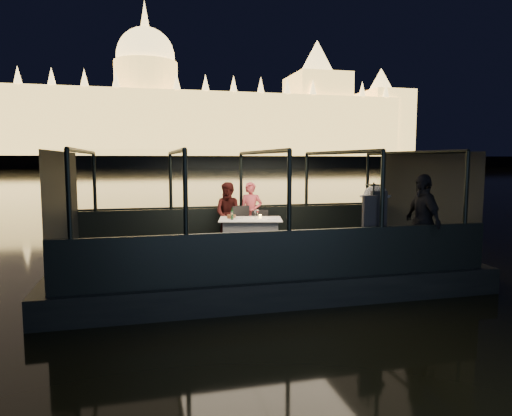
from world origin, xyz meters
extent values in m
plane|color=black|center=(0.00, 80.00, 0.00)|extent=(500.00, 500.00, 0.00)
cube|color=black|center=(0.00, 0.00, 0.00)|extent=(8.60, 4.40, 1.00)
cube|color=black|center=(0.00, 0.00, 0.48)|extent=(8.00, 4.00, 0.04)
cube|color=black|center=(0.00, 2.00, 0.95)|extent=(8.00, 0.08, 0.90)
cube|color=black|center=(0.00, -2.00, 0.95)|extent=(8.00, 0.08, 0.90)
cube|color=#423D33|center=(0.00, 210.00, 1.00)|extent=(400.00, 140.00, 6.00)
cube|color=silver|center=(-0.06, 0.71, 0.89)|extent=(1.65, 1.35, 0.77)
cube|color=black|center=(-0.14, 1.19, 0.95)|extent=(0.58, 0.58, 0.99)
cube|color=black|center=(0.36, 1.22, 0.95)|extent=(0.53, 0.53, 0.88)
imported|color=#D24C55|center=(0.17, 1.61, 1.25)|extent=(0.66, 0.54, 1.58)
imported|color=#3C1211|center=(-0.39, 1.61, 1.25)|extent=(0.92, 0.82, 1.58)
imported|color=silver|center=(1.96, -1.46, 1.35)|extent=(0.92, 1.20, 1.64)
imported|color=black|center=(2.83, -1.74, 1.35)|extent=(0.51, 1.12, 1.87)
cylinder|color=#153A1A|center=(-0.50, 0.66, 1.42)|extent=(0.06, 0.06, 0.28)
cylinder|color=brown|center=(-0.47, 0.93, 1.31)|extent=(0.27, 0.27, 0.08)
cylinder|color=#FFBA3F|center=(0.19, 0.77, 1.31)|extent=(0.06, 0.06, 0.09)
cylinder|color=white|center=(0.42, 0.55, 1.27)|extent=(0.24, 0.24, 0.01)
cylinder|color=white|center=(-0.33, 0.90, 1.27)|extent=(0.32, 0.32, 0.02)
camera|label=1|loc=(-2.49, -9.55, 2.63)|focal=32.00mm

